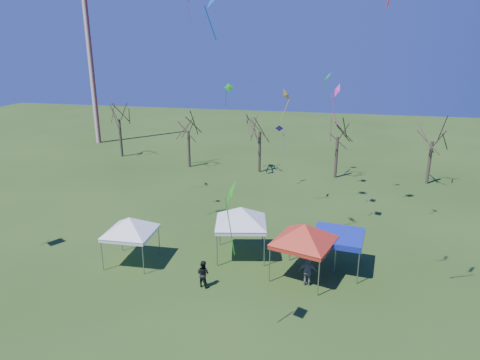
{
  "coord_description": "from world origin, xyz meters",
  "views": [
    {
      "loc": [
        5.66,
        -21.39,
        13.84
      ],
      "look_at": [
        0.19,
        3.0,
        5.85
      ],
      "focal_mm": 32.0,
      "sensor_mm": 36.0,
      "label": 1
    }
  ],
  "objects_px": {
    "tent_red": "(305,228)",
    "person_dark": "(203,274)",
    "tree_4": "(434,126)",
    "tree_0": "(118,106)",
    "tent_white_west": "(129,220)",
    "tree_2": "(260,116)",
    "tree_3": "(339,122)",
    "tree_1": "(188,118)",
    "tent_blue": "(338,237)",
    "person_grey": "(308,271)",
    "radio_mast": "(90,54)",
    "tent_white_mid": "(241,210)"
  },
  "relations": [
    {
      "from": "tree_3",
      "to": "tree_4",
      "type": "xyz_separation_m",
      "value": [
        9.32,
        -0.04,
        -0.02
      ]
    },
    {
      "from": "person_dark",
      "to": "tent_blue",
      "type": "bearing_deg",
      "value": -135.76
    },
    {
      "from": "tree_0",
      "to": "person_grey",
      "type": "bearing_deg",
      "value": -45.42
    },
    {
      "from": "tree_0",
      "to": "tent_blue",
      "type": "xyz_separation_m",
      "value": [
        27.17,
        -23.48,
        -4.25
      ]
    },
    {
      "from": "radio_mast",
      "to": "tree_3",
      "type": "xyz_separation_m",
      "value": [
        34.03,
        -9.96,
        -6.42
      ]
    },
    {
      "from": "tree_1",
      "to": "tent_blue",
      "type": "height_order",
      "value": "tree_1"
    },
    {
      "from": "radio_mast",
      "to": "tent_white_west",
      "type": "xyz_separation_m",
      "value": [
        21.13,
        -32.14,
        -9.53
      ]
    },
    {
      "from": "tree_2",
      "to": "person_grey",
      "type": "distance_m",
      "value": 24.52
    },
    {
      "from": "tree_3",
      "to": "person_dark",
      "type": "distance_m",
      "value": 25.68
    },
    {
      "from": "tree_0",
      "to": "tent_white_mid",
      "type": "bearing_deg",
      "value": -47.91
    },
    {
      "from": "tent_red",
      "to": "person_dark",
      "type": "height_order",
      "value": "tent_red"
    },
    {
      "from": "tent_white_west",
      "to": "tent_red",
      "type": "relative_size",
      "value": 0.93
    },
    {
      "from": "tree_2",
      "to": "person_dark",
      "type": "distance_m",
      "value": 24.98
    },
    {
      "from": "tree_1",
      "to": "person_dark",
      "type": "bearing_deg",
      "value": -69.15
    },
    {
      "from": "tent_white_mid",
      "to": "tree_3",
      "type": "bearing_deg",
      "value": 72.81
    },
    {
      "from": "tent_blue",
      "to": "tent_white_west",
      "type": "bearing_deg",
      "value": -171.19
    },
    {
      "from": "tree_0",
      "to": "tree_3",
      "type": "distance_m",
      "value": 27.09
    },
    {
      "from": "tree_2",
      "to": "person_dark",
      "type": "height_order",
      "value": "tree_2"
    },
    {
      "from": "tree_1",
      "to": "person_grey",
      "type": "distance_m",
      "value": 28.24
    },
    {
      "from": "tree_2",
      "to": "person_dark",
      "type": "relative_size",
      "value": 4.88
    },
    {
      "from": "tree_3",
      "to": "tent_blue",
      "type": "distance_m",
      "value": 20.5
    },
    {
      "from": "tree_2",
      "to": "tent_white_mid",
      "type": "distance_m",
      "value": 20.37
    },
    {
      "from": "tree_0",
      "to": "tree_1",
      "type": "relative_size",
      "value": 1.12
    },
    {
      "from": "tent_white_west",
      "to": "person_grey",
      "type": "bearing_deg",
      "value": -1.78
    },
    {
      "from": "tent_white_west",
      "to": "tree_1",
      "type": "bearing_deg",
      "value": 99.71
    },
    {
      "from": "tent_white_mid",
      "to": "tent_red",
      "type": "relative_size",
      "value": 1.01
    },
    {
      "from": "tree_0",
      "to": "tent_white_west",
      "type": "xyz_separation_m",
      "value": [
        13.98,
        -25.52,
        -3.51
      ]
    },
    {
      "from": "tree_4",
      "to": "person_dark",
      "type": "distance_m",
      "value": 29.71
    },
    {
      "from": "radio_mast",
      "to": "tree_3",
      "type": "distance_m",
      "value": 36.04
    },
    {
      "from": "tent_red",
      "to": "tree_4",
      "type": "bearing_deg",
      "value": 62.91
    },
    {
      "from": "tree_2",
      "to": "person_grey",
      "type": "xyz_separation_m",
      "value": [
        7.02,
        -22.87,
        -5.37
      ]
    },
    {
      "from": "tree_0",
      "to": "tree_1",
      "type": "distance_m",
      "value": 10.47
    },
    {
      "from": "tree_4",
      "to": "person_dark",
      "type": "relative_size",
      "value": 4.7
    },
    {
      "from": "tree_2",
      "to": "tree_3",
      "type": "xyz_separation_m",
      "value": [
        8.4,
        -0.33,
        -0.21
      ]
    },
    {
      "from": "tree_4",
      "to": "person_grey",
      "type": "height_order",
      "value": "tree_4"
    },
    {
      "from": "person_grey",
      "to": "tree_3",
      "type": "bearing_deg",
      "value": -96.93
    },
    {
      "from": "tree_1",
      "to": "tree_3",
      "type": "height_order",
      "value": "tree_3"
    },
    {
      "from": "radio_mast",
      "to": "tree_3",
      "type": "relative_size",
      "value": 3.16
    },
    {
      "from": "tree_2",
      "to": "tent_red",
      "type": "height_order",
      "value": "tree_2"
    },
    {
      "from": "tree_3",
      "to": "tent_red",
      "type": "distance_m",
      "value": 21.89
    },
    {
      "from": "tree_3",
      "to": "tree_4",
      "type": "distance_m",
      "value": 9.32
    },
    {
      "from": "tree_3",
      "to": "person_dark",
      "type": "bearing_deg",
      "value": -107.16
    },
    {
      "from": "tree_0",
      "to": "person_grey",
      "type": "distance_m",
      "value": 36.76
    },
    {
      "from": "tent_blue",
      "to": "person_dark",
      "type": "distance_m",
      "value": 8.74
    },
    {
      "from": "tent_red",
      "to": "tent_blue",
      "type": "bearing_deg",
      "value": 36.79
    },
    {
      "from": "tent_white_west",
      "to": "tent_red",
      "type": "height_order",
      "value": "tent_red"
    },
    {
      "from": "tree_1",
      "to": "tent_white_west",
      "type": "relative_size",
      "value": 1.81
    },
    {
      "from": "tent_red",
      "to": "person_grey",
      "type": "distance_m",
      "value": 2.59
    },
    {
      "from": "tree_0",
      "to": "radio_mast",
      "type": "bearing_deg",
      "value": 137.23
    },
    {
      "from": "tree_1",
      "to": "tree_2",
      "type": "xyz_separation_m",
      "value": [
        8.4,
        -0.27,
        0.5
      ]
    }
  ]
}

